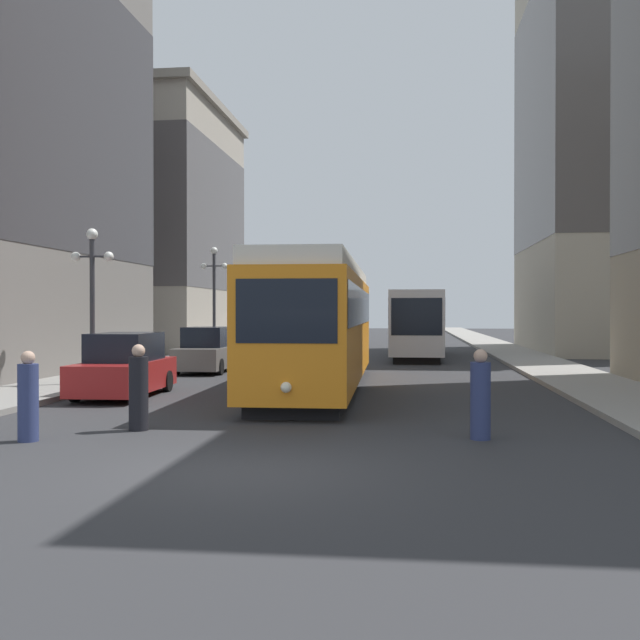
# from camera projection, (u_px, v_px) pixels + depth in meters

# --- Properties ---
(ground_plane) EXTENTS (200.00, 200.00, 0.00)m
(ground_plane) POSITION_uv_depth(u_px,v_px,m) (240.00, 471.00, 11.27)
(ground_plane) COLOR #303033
(sidewalk_left) EXTENTS (3.06, 120.00, 0.15)m
(sidewalk_left) POSITION_uv_depth(u_px,v_px,m) (253.00, 346.00, 51.98)
(sidewalk_left) COLOR gray
(sidewalk_left) RESTS_ON ground
(sidewalk_right) EXTENTS (3.06, 120.00, 0.15)m
(sidewalk_right) POSITION_uv_depth(u_px,v_px,m) (498.00, 347.00, 49.95)
(sidewalk_right) COLOR gray
(sidewalk_right) RESTS_ON ground
(streetcar) EXTENTS (2.96, 14.92, 3.89)m
(streetcar) POSITION_uv_depth(u_px,v_px,m) (320.00, 322.00, 23.31)
(streetcar) COLOR black
(streetcar) RESTS_ON ground
(transit_bus) EXTENTS (2.70, 11.28, 3.45)m
(transit_bus) POSITION_uv_depth(u_px,v_px,m) (417.00, 321.00, 39.28)
(transit_bus) COLOR black
(transit_bus) RESTS_ON ground
(parked_car_left_near) EXTENTS (2.03, 4.58, 1.82)m
(parked_car_left_near) POSITION_uv_depth(u_px,v_px,m) (125.00, 367.00, 21.28)
(parked_car_left_near) COLOR black
(parked_car_left_near) RESTS_ON ground
(parked_car_left_mid) EXTENTS (1.96, 4.30, 1.82)m
(parked_car_left_mid) POSITION_uv_depth(u_px,v_px,m) (207.00, 351.00, 29.90)
(parked_car_left_mid) COLOR black
(parked_car_left_mid) RESTS_ON ground
(pedestrian_crossing_near) EXTENTS (0.39, 0.39, 1.76)m
(pedestrian_crossing_near) POSITION_uv_depth(u_px,v_px,m) (139.00, 390.00, 15.18)
(pedestrian_crossing_near) COLOR black
(pedestrian_crossing_near) RESTS_ON ground
(pedestrian_crossing_far) EXTENTS (0.38, 0.38, 1.72)m
(pedestrian_crossing_far) POSITION_uv_depth(u_px,v_px,m) (480.00, 397.00, 14.10)
(pedestrian_crossing_far) COLOR navy
(pedestrian_crossing_far) RESTS_ON ground
(pedestrian_on_sidewalk) EXTENTS (0.38, 0.38, 1.69)m
(pedestrian_on_sidewalk) POSITION_uv_depth(u_px,v_px,m) (28.00, 399.00, 13.89)
(pedestrian_on_sidewalk) COLOR navy
(pedestrian_on_sidewalk) RESTS_ON ground
(lamp_post_left_near) EXTENTS (1.41, 0.36, 4.92)m
(lamp_post_left_near) POSITION_uv_depth(u_px,v_px,m) (92.00, 280.00, 23.57)
(lamp_post_left_near) COLOR #333338
(lamp_post_left_near) RESTS_ON sidewalk_left
(lamp_post_left_far) EXTENTS (1.41, 0.36, 5.61)m
(lamp_post_left_far) POSITION_uv_depth(u_px,v_px,m) (214.00, 285.00, 38.20)
(lamp_post_left_far) COLOR #333338
(lamp_post_left_far) RESTS_ON sidewalk_left
(building_left_midblock) EXTENTS (12.39, 15.05, 16.05)m
(building_left_midblock) POSITION_uv_depth(u_px,v_px,m) (133.00, 225.00, 49.59)
(building_left_midblock) COLOR #A89E8E
(building_left_midblock) RESTS_ON ground
(building_right_corner) EXTENTS (12.02, 15.80, 26.42)m
(building_right_corner) POSITION_uv_depth(u_px,v_px,m) (629.00, 127.00, 44.86)
(building_right_corner) COLOR #B2A893
(building_right_corner) RESTS_ON ground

